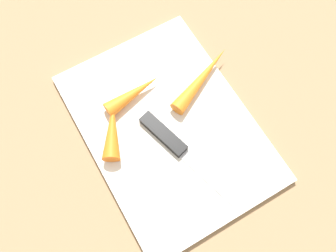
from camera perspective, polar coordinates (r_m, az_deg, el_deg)
ground_plane at (r=0.62m, az=0.00°, el=-0.40°), size 1.40×1.40×0.00m
cutting_board at (r=0.61m, az=0.00°, el=-0.20°), size 0.36×0.26×0.01m
knife at (r=0.59m, az=0.18°, el=-2.09°), size 0.20×0.07×0.01m
carrot_shortest at (r=0.60m, az=-8.64°, el=-0.57°), size 0.10×0.07×0.03m
carrot_longest at (r=0.63m, az=5.22°, el=7.36°), size 0.08×0.14×0.03m
carrot_medium at (r=0.62m, az=-5.38°, el=5.03°), size 0.04×0.11×0.03m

